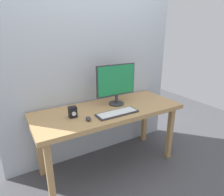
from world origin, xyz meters
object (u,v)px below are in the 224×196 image
object	(u,v)px
keyboard_primary	(117,113)
audio_controller	(73,112)
mouse	(88,119)
desk	(109,115)
monitor	(116,83)

from	to	relation	value
keyboard_primary	audio_controller	world-z (taller)	audio_controller
mouse	audio_controller	bearing A→B (deg)	137.55
desk	keyboard_primary	size ratio (longest dim) A/B	3.61
desk	monitor	size ratio (longest dim) A/B	3.36
desk	mouse	bearing A→B (deg)	-152.58
desk	audio_controller	xyz separation A→B (m)	(-0.43, -0.02, 0.14)
desk	keyboard_primary	world-z (taller)	keyboard_primary
desk	monitor	bearing A→B (deg)	29.66
desk	audio_controller	size ratio (longest dim) A/B	14.74
monitor	audio_controller	distance (m)	0.63
keyboard_primary	audio_controller	size ratio (longest dim) A/B	4.08
monitor	keyboard_primary	distance (m)	0.39
keyboard_primary	mouse	distance (m)	0.33
desk	mouse	world-z (taller)	mouse
keyboard_primary	mouse	xyz separation A→B (m)	(-0.33, 0.01, 0.01)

